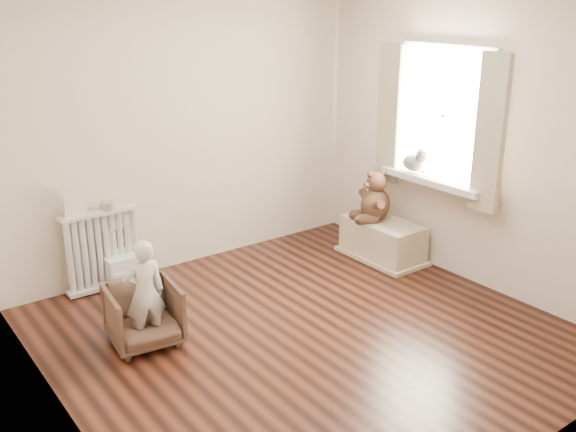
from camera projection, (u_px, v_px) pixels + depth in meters
floor at (307, 334)px, 4.91m from camera, size 3.60×3.60×0.01m
back_wall at (187, 129)px, 5.85m from camera, size 3.60×0.02×2.60m
front_wall at (538, 247)px, 3.12m from camera, size 3.60×0.02×2.60m
left_wall at (48, 221)px, 3.47m from camera, size 0.02×3.60×2.60m
right_wall at (474, 137)px, 5.49m from camera, size 0.02×3.60×2.60m
window at (445, 115)px, 5.65m from camera, size 0.03×0.90×1.10m
window_sill at (433, 180)px, 5.79m from camera, size 0.22×1.10×0.06m
curtain_left at (490, 134)px, 5.18m from camera, size 0.06×0.26×1.30m
curtain_right at (389, 114)px, 6.04m from camera, size 0.06×0.26×1.30m
radiator at (103, 248)px, 5.53m from camera, size 0.69×0.13×0.72m
paper_doll at (74, 199)px, 5.26m from camera, size 0.18×0.02×0.29m
tin_a at (107, 206)px, 5.45m from camera, size 0.11×0.11×0.07m
toy_vanity at (123, 257)px, 5.64m from camera, size 0.34×0.24×0.53m
armchair at (144, 315)px, 4.71m from camera, size 0.55×0.57×0.46m
child at (145, 293)px, 4.61m from camera, size 0.32×0.23×0.82m
toy_bench at (382, 239)px, 6.26m from camera, size 0.43×0.80×0.38m
teddy_bear at (376, 191)px, 6.15m from camera, size 0.48×0.42×0.49m
plush_cat at (414, 161)px, 5.92m from camera, size 0.20×0.30×0.24m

